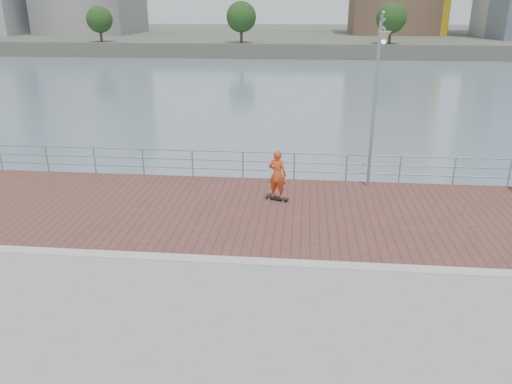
{
  "coord_description": "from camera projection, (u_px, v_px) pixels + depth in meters",
  "views": [
    {
      "loc": [
        1.39,
        -11.93,
        6.54
      ],
      "look_at": [
        0.0,
        2.0,
        1.3
      ],
      "focal_mm": 35.0,
      "sensor_mm": 36.0,
      "label": 1
    }
  ],
  "objects": [
    {
      "name": "brick_lane",
      "position": [
        261.0,
        211.0,
        16.89
      ],
      "size": [
        40.0,
        6.8,
        0.02
      ],
      "primitive_type": "cube",
      "color": "brown",
      "rests_on": "seawall"
    },
    {
      "name": "skateboard",
      "position": [
        277.0,
        198.0,
        17.8
      ],
      "size": [
        0.87,
        0.46,
        0.1
      ],
      "rotation": [
        0.0,
        0.0,
        -0.31
      ],
      "color": "black",
      "rests_on": "brick_lane"
    },
    {
      "name": "guardrail",
      "position": [
        268.0,
        162.0,
        19.82
      ],
      "size": [
        39.06,
        0.06,
        1.13
      ],
      "color": "#8C9EA8",
      "rests_on": "brick_lane"
    },
    {
      "name": "street_lamp",
      "position": [
        379.0,
        74.0,
        17.31
      ],
      "size": [
        0.44,
        1.29,
        6.07
      ],
      "color": "gray",
      "rests_on": "brick_lane"
    },
    {
      "name": "skateboarder",
      "position": [
        277.0,
        174.0,
        17.49
      ],
      "size": [
        0.74,
        0.6,
        1.76
      ],
      "primitive_type": "imported",
      "rotation": [
        0.0,
        0.0,
        2.83
      ],
      "color": "#D4491C",
      "rests_on": "skateboard"
    },
    {
      "name": "shoreline_trees",
      "position": [
        446.0,
        19.0,
        81.51
      ],
      "size": [
        169.44,
        5.17,
        6.89
      ],
      "color": "#473323",
      "rests_on": "far_shore"
    },
    {
      "name": "far_shore",
      "position": [
        303.0,
        36.0,
        127.96
      ],
      "size": [
        320.0,
        95.0,
        2.5
      ],
      "primitive_type": "cube",
      "color": "#4C5142",
      "rests_on": "ground"
    },
    {
      "name": "water",
      "position": [
        249.0,
        324.0,
        14.24
      ],
      "size": [
        400.0,
        400.0,
        0.0
      ],
      "primitive_type": "plane",
      "color": "slate",
      "rests_on": "ground"
    },
    {
      "name": "curb",
      "position": [
        249.0,
        261.0,
        13.53
      ],
      "size": [
        40.0,
        0.4,
        0.06
      ],
      "primitive_type": "cube",
      "color": "#B7B5AD",
      "rests_on": "seawall"
    }
  ]
}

